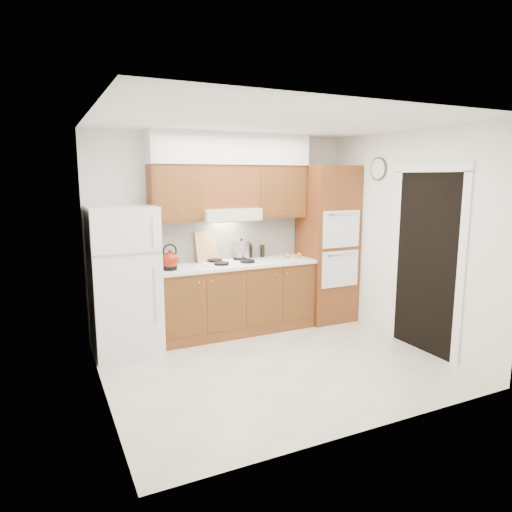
{
  "coord_description": "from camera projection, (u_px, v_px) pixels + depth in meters",
  "views": [
    {
      "loc": [
        -2.25,
        -4.21,
        2.05
      ],
      "look_at": [
        -0.03,
        0.45,
        1.15
      ],
      "focal_mm": 32.0,
      "sensor_mm": 36.0,
      "label": 1
    }
  ],
  "objects": [
    {
      "name": "upper_cab_right",
      "position": [
        277.0,
        192.0,
        6.22
      ],
      "size": [
        0.73,
        0.33,
        0.7
      ],
      "primitive_type": "cube",
      "color": "brown",
      "rests_on": "wall_back"
    },
    {
      "name": "cooktop",
      "position": [
        231.0,
        262.0,
        5.95
      ],
      "size": [
        0.74,
        0.5,
        0.01
      ],
      "primitive_type": "cube",
      "color": "white",
      "rests_on": "countertop"
    },
    {
      "name": "floor",
      "position": [
        276.0,
        364.0,
        5.05
      ],
      "size": [
        3.6,
        3.6,
        0.0
      ],
      "primitive_type": "plane",
      "color": "#BBB4A3",
      "rests_on": "ground"
    },
    {
      "name": "condiment_c",
      "position": [
        262.0,
        251.0,
        6.37
      ],
      "size": [
        0.08,
        0.08,
        0.17
      ],
      "primitive_type": "cylinder",
      "rotation": [
        0.0,
        0.0,
        -0.32
      ],
      "color": "black",
      "rests_on": "countertop"
    },
    {
      "name": "countertop",
      "position": [
        235.0,
        264.0,
        5.96
      ],
      "size": [
        2.13,
        0.62,
        0.04
      ],
      "primitive_type": "cube",
      "color": "white",
      "rests_on": "base_cabinets"
    },
    {
      "name": "upper_cab_left",
      "position": [
        175.0,
        193.0,
        5.61
      ],
      "size": [
        0.63,
        0.33,
        0.7
      ],
      "primitive_type": "cube",
      "color": "brown",
      "rests_on": "wall_back"
    },
    {
      "name": "range_hood",
      "position": [
        229.0,
        214.0,
        5.9
      ],
      "size": [
        0.75,
        0.45,
        0.15
      ],
      "primitive_type": "cube",
      "color": "silver",
      "rests_on": "wall_back"
    },
    {
      "name": "upper_cab_over_hood",
      "position": [
        227.0,
        186.0,
        5.89
      ],
      "size": [
        0.75,
        0.33,
        0.55
      ],
      "primitive_type": "cube",
      "color": "brown",
      "rests_on": "range_hood"
    },
    {
      "name": "cutting_board",
      "position": [
        206.0,
        247.0,
        6.0
      ],
      "size": [
        0.32,
        0.16,
        0.41
      ],
      "primitive_type": "cube",
      "rotation": [
        -0.21,
        0.0,
        0.19
      ],
      "color": "tan",
      "rests_on": "countertop"
    },
    {
      "name": "ceiling",
      "position": [
        278.0,
        121.0,
        4.6
      ],
      "size": [
        3.6,
        3.6,
        0.0
      ],
      "primitive_type": "plane",
      "color": "white",
      "rests_on": "wall_back"
    },
    {
      "name": "wall_right",
      "position": [
        406.0,
        239.0,
        5.59
      ],
      "size": [
        0.02,
        3.0,
        2.6
      ],
      "primitive_type": "cube",
      "color": "white",
      "rests_on": "floor"
    },
    {
      "name": "condiment_b",
      "position": [
        250.0,
        252.0,
        6.31
      ],
      "size": [
        0.06,
        0.06,
        0.17
      ],
      "primitive_type": "cylinder",
      "rotation": [
        0.0,
        0.0,
        -0.2
      ],
      "color": "black",
      "rests_on": "countertop"
    },
    {
      "name": "orange_far",
      "position": [
        287.0,
        255.0,
        6.32
      ],
      "size": [
        0.08,
        0.08,
        0.07
      ],
      "primitive_type": "sphere",
      "rotation": [
        0.0,
        0.0,
        -0.14
      ],
      "color": "#FF980D",
      "rests_on": "countertop"
    },
    {
      "name": "oven_cabinet",
      "position": [
        327.0,
        244.0,
        6.51
      ],
      "size": [
        0.7,
        0.65,
        2.2
      ],
      "primitive_type": "cube",
      "color": "brown",
      "rests_on": "floor"
    },
    {
      "name": "backsplash",
      "position": [
        227.0,
        239.0,
        6.17
      ],
      "size": [
        2.11,
        0.03,
        0.56
      ],
      "primitive_type": "cube",
      "color": "white",
      "rests_on": "countertop"
    },
    {
      "name": "orange_near",
      "position": [
        299.0,
        255.0,
        6.33
      ],
      "size": [
        0.08,
        0.08,
        0.07
      ],
      "primitive_type": "sphere",
      "rotation": [
        0.0,
        0.0,
        0.16
      ],
      "color": "#FFA10D",
      "rests_on": "countertop"
    },
    {
      "name": "soffit",
      "position": [
        230.0,
        149.0,
        5.82
      ],
      "size": [
        2.13,
        0.36,
        0.4
      ],
      "primitive_type": "cube",
      "color": "silver",
      "rests_on": "wall_back"
    },
    {
      "name": "kettle",
      "position": [
        170.0,
        261.0,
        5.48
      ],
      "size": [
        0.27,
        0.27,
        0.21
      ],
      "primitive_type": "sphere",
      "rotation": [
        0.0,
        0.0,
        -0.4
      ],
      "color": "maroon",
      "rests_on": "countertop"
    },
    {
      "name": "wall_clock",
      "position": [
        378.0,
        169.0,
        5.92
      ],
      "size": [
        0.02,
        0.3,
        0.3
      ],
      "primitive_type": "cylinder",
      "rotation": [
        0.0,
        1.57,
        0.0
      ],
      "color": "#3F3833",
      "rests_on": "wall_right"
    },
    {
      "name": "doorway",
      "position": [
        426.0,
        264.0,
        5.31
      ],
      "size": [
        0.02,
        0.9,
        2.1
      ],
      "primitive_type": "cube",
      "color": "black",
      "rests_on": "floor"
    },
    {
      "name": "stock_pot",
      "position": [
        241.0,
        249.0,
        6.16
      ],
      "size": [
        0.22,
        0.22,
        0.22
      ],
      "primitive_type": "cylinder",
      "rotation": [
        0.0,
        0.0,
        0.02
      ],
      "color": "#BCBDC1",
      "rests_on": "cooktop"
    },
    {
      "name": "wall_back",
      "position": [
        224.0,
        233.0,
        6.16
      ],
      "size": [
        3.6,
        0.02,
        2.6
      ],
      "primitive_type": "cube",
      "color": "white",
      "rests_on": "floor"
    },
    {
      "name": "wall_left",
      "position": [
        98.0,
        262.0,
        4.06
      ],
      "size": [
        0.02,
        3.0,
        2.6
      ],
      "primitive_type": "cube",
      "color": "white",
      "rests_on": "floor"
    },
    {
      "name": "base_cabinets",
      "position": [
        235.0,
        299.0,
        6.05
      ],
      "size": [
        2.11,
        0.6,
        0.9
      ],
      "primitive_type": "cube",
      "color": "brown",
      "rests_on": "floor"
    },
    {
      "name": "fridge",
      "position": [
        124.0,
        280.0,
        5.32
      ],
      "size": [
        0.75,
        0.72,
        1.72
      ],
      "primitive_type": "cube",
      "color": "white",
      "rests_on": "floor"
    },
    {
      "name": "condiment_a",
      "position": [
        249.0,
        251.0,
        6.28
      ],
      "size": [
        0.08,
        0.08,
        0.21
      ],
      "primitive_type": "cylinder",
      "rotation": [
        0.0,
        0.0,
        0.41
      ],
      "color": "black",
      "rests_on": "countertop"
    }
  ]
}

